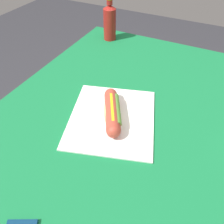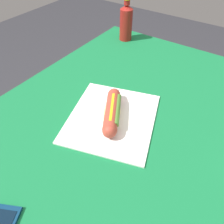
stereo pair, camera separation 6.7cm
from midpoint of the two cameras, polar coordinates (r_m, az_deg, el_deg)
ground_plane at (r=1.35m, az=4.41°, el=-25.19°), size 6.00×6.00×0.00m
dining_table at (r=0.79m, az=6.95°, el=-9.22°), size 1.20×0.93×0.76m
paper_wrapper at (r=0.69m, az=2.78°, el=-1.73°), size 0.37×0.35×0.01m
hot_dog at (r=0.67m, az=2.94°, el=-0.01°), size 0.19×0.12×0.05m
soda_bottle at (r=1.13m, az=5.72°, el=23.28°), size 0.06×0.06×0.20m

